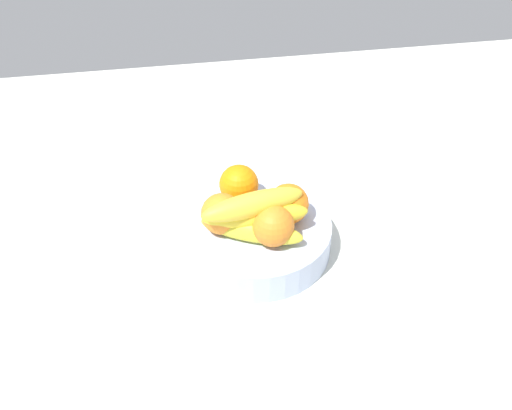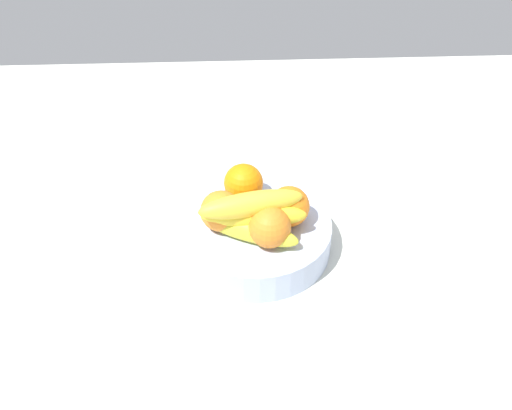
{
  "view_description": "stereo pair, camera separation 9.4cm",
  "coord_description": "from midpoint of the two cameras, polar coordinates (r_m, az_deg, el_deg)",
  "views": [
    {
      "loc": [
        -13.49,
        -77.34,
        73.33
      ],
      "look_at": [
        -0.68,
        -1.27,
        9.6
      ],
      "focal_mm": 43.07,
      "sensor_mm": 36.0,
      "label": 1
    },
    {
      "loc": [
        -4.16,
        -78.33,
        73.33
      ],
      "look_at": [
        -0.68,
        -1.27,
        9.6
      ],
      "focal_mm": 43.07,
      "sensor_mm": 36.0,
      "label": 2
    }
  ],
  "objects": [
    {
      "name": "orange_center",
      "position": [
        0.97,
        4.05,
        -2.16
      ],
      "size": [
        6.82,
        6.82,
        6.82
      ],
      "primitive_type": "sphere",
      "color": "orange",
      "rests_on": "fruit_bowl"
    },
    {
      "name": "banana_bunch",
      "position": [
        0.97,
        2.28,
        -1.15
      ],
      "size": [
        17.97,
        10.69,
        8.4
      ],
      "color": "yellow",
      "rests_on": "fruit_bowl"
    },
    {
      "name": "fruit_bowl",
      "position": [
        1.04,
        2.57,
        -2.98
      ],
      "size": [
        25.45,
        25.45,
        5.6
      ],
      "primitive_type": "cylinder",
      "color": "#B1C0E1",
      "rests_on": "ground_plane"
    },
    {
      "name": "ground_plane",
      "position": [
        1.08,
        2.82,
        -4.19
      ],
      "size": [
        180.0,
        140.0,
        3.0
      ],
      "primitive_type": "cube",
      "color": "silver"
    },
    {
      "name": "orange_front_left",
      "position": [
        1.05,
        1.37,
        1.95
      ],
      "size": [
        6.82,
        6.82,
        6.82
      ],
      "primitive_type": "sphere",
      "color": "orange",
      "rests_on": "fruit_bowl"
    },
    {
      "name": "orange_front_right",
      "position": [
        1.0,
        -0.59,
        -0.67
      ],
      "size": [
        6.82,
        6.82,
        6.82
      ],
      "primitive_type": "sphere",
      "color": "orange",
      "rests_on": "fruit_bowl"
    },
    {
      "name": "orange_back_left",
      "position": [
        1.01,
        5.75,
        -0.23
      ],
      "size": [
        6.82,
        6.82,
        6.82
      ],
      "primitive_type": "sphere",
      "color": "orange",
      "rests_on": "fruit_bowl"
    }
  ]
}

